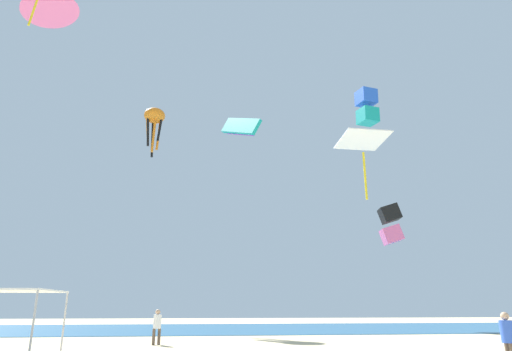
{
  "coord_description": "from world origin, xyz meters",
  "views": [
    {
      "loc": [
        -1.77,
        -14.34,
        1.78
      ],
      "look_at": [
        1.35,
        11.96,
        9.78
      ],
      "focal_mm": 30.38,
      "sensor_mm": 36.0,
      "label": 1
    }
  ],
  "objects_px": {
    "kite_box_blue": "(367,107)",
    "kite_parafoil_teal": "(241,126)",
    "person_leftmost": "(157,324)",
    "kite_box_black": "(390,224)",
    "kite_octopus_orange": "(154,118)",
    "person_near_tent": "(508,335)",
    "kite_diamond_white": "(363,143)",
    "canopy_tent": "(16,293)",
    "kite_delta_pink": "(50,7)"
  },
  "relations": [
    {
      "from": "canopy_tent",
      "to": "kite_diamond_white",
      "type": "height_order",
      "value": "kite_diamond_white"
    },
    {
      "from": "canopy_tent",
      "to": "kite_parafoil_teal",
      "type": "relative_size",
      "value": 0.98
    },
    {
      "from": "kite_box_blue",
      "to": "kite_octopus_orange",
      "type": "height_order",
      "value": "kite_octopus_orange"
    },
    {
      "from": "kite_octopus_orange",
      "to": "kite_delta_pink",
      "type": "xyz_separation_m",
      "value": [
        -4.39,
        -16.26,
        -0.35
      ]
    },
    {
      "from": "person_near_tent",
      "to": "person_leftmost",
      "type": "bearing_deg",
      "value": 60.12
    },
    {
      "from": "person_leftmost",
      "to": "kite_box_blue",
      "type": "bearing_deg",
      "value": 171.17
    },
    {
      "from": "kite_parafoil_teal",
      "to": "kite_box_black",
      "type": "bearing_deg",
      "value": 82.14
    },
    {
      "from": "person_near_tent",
      "to": "kite_box_blue",
      "type": "distance_m",
      "value": 23.51
    },
    {
      "from": "kite_delta_pink",
      "to": "canopy_tent",
      "type": "bearing_deg",
      "value": -146.0
    },
    {
      "from": "kite_diamond_white",
      "to": "kite_parafoil_teal",
      "type": "height_order",
      "value": "kite_parafoil_teal"
    },
    {
      "from": "person_near_tent",
      "to": "kite_box_blue",
      "type": "relative_size",
      "value": 0.57
    },
    {
      "from": "person_leftmost",
      "to": "kite_diamond_white",
      "type": "relative_size",
      "value": 0.41
    },
    {
      "from": "canopy_tent",
      "to": "kite_delta_pink",
      "type": "relative_size",
      "value": 0.89
    },
    {
      "from": "kite_diamond_white",
      "to": "kite_parafoil_teal",
      "type": "bearing_deg",
      "value": 147.01
    },
    {
      "from": "canopy_tent",
      "to": "person_leftmost",
      "type": "xyz_separation_m",
      "value": [
        4.43,
        5.72,
        -1.26
      ]
    },
    {
      "from": "person_leftmost",
      "to": "kite_diamond_white",
      "type": "xyz_separation_m",
      "value": [
        11.73,
        1.9,
        10.59
      ]
    },
    {
      "from": "canopy_tent",
      "to": "kite_octopus_orange",
      "type": "distance_m",
      "value": 28.22
    },
    {
      "from": "kite_delta_pink",
      "to": "kite_box_black",
      "type": "height_order",
      "value": "kite_delta_pink"
    },
    {
      "from": "person_near_tent",
      "to": "kite_diamond_white",
      "type": "relative_size",
      "value": 0.4
    },
    {
      "from": "kite_delta_pink",
      "to": "kite_box_black",
      "type": "relative_size",
      "value": 1.06
    },
    {
      "from": "kite_box_blue",
      "to": "kite_diamond_white",
      "type": "relative_size",
      "value": 0.71
    },
    {
      "from": "person_leftmost",
      "to": "canopy_tent",
      "type": "bearing_deg",
      "value": 16.49
    },
    {
      "from": "person_leftmost",
      "to": "kite_box_black",
      "type": "distance_m",
      "value": 23.17
    },
    {
      "from": "person_leftmost",
      "to": "kite_delta_pink",
      "type": "height_order",
      "value": "kite_delta_pink"
    },
    {
      "from": "person_leftmost",
      "to": "kite_parafoil_teal",
      "type": "height_order",
      "value": "kite_parafoil_teal"
    },
    {
      "from": "kite_box_blue",
      "to": "kite_octopus_orange",
      "type": "distance_m",
      "value": 20.08
    },
    {
      "from": "kite_delta_pink",
      "to": "kite_box_blue",
      "type": "bearing_deg",
      "value": -64.75
    },
    {
      "from": "kite_box_blue",
      "to": "kite_diamond_white",
      "type": "height_order",
      "value": "kite_box_blue"
    },
    {
      "from": "person_near_tent",
      "to": "kite_box_black",
      "type": "height_order",
      "value": "kite_box_black"
    },
    {
      "from": "person_near_tent",
      "to": "kite_parafoil_teal",
      "type": "xyz_separation_m",
      "value": [
        -6.74,
        16.02,
        13.22
      ]
    },
    {
      "from": "person_near_tent",
      "to": "person_leftmost",
      "type": "height_order",
      "value": "person_leftmost"
    },
    {
      "from": "canopy_tent",
      "to": "kite_octopus_orange",
      "type": "bearing_deg",
      "value": 86.6
    },
    {
      "from": "kite_delta_pink",
      "to": "kite_diamond_white",
      "type": "distance_m",
      "value": 20.59
    },
    {
      "from": "canopy_tent",
      "to": "person_near_tent",
      "type": "distance_m",
      "value": 16.16
    },
    {
      "from": "kite_delta_pink",
      "to": "kite_parafoil_teal",
      "type": "distance_m",
      "value": 14.03
    },
    {
      "from": "person_near_tent",
      "to": "kite_delta_pink",
      "type": "distance_m",
      "value": 27.8
    },
    {
      "from": "kite_octopus_orange",
      "to": "kite_parafoil_teal",
      "type": "relative_size",
      "value": 1.4
    },
    {
      "from": "canopy_tent",
      "to": "kite_box_black",
      "type": "distance_m",
      "value": 29.58
    },
    {
      "from": "person_leftmost",
      "to": "kite_box_black",
      "type": "xyz_separation_m",
      "value": [
        17.9,
        12.64,
        7.53
      ]
    },
    {
      "from": "person_near_tent",
      "to": "kite_octopus_orange",
      "type": "bearing_deg",
      "value": 39.39
    },
    {
      "from": "kite_box_blue",
      "to": "kite_parafoil_teal",
      "type": "xyz_separation_m",
      "value": [
        -10.02,
        -1.04,
        -2.62
      ]
    },
    {
      "from": "kite_diamond_white",
      "to": "kite_box_black",
      "type": "distance_m",
      "value": 12.75
    },
    {
      "from": "person_near_tent",
      "to": "kite_octopus_orange",
      "type": "distance_m",
      "value": 35.2
    },
    {
      "from": "kite_diamond_white",
      "to": "kite_parafoil_teal",
      "type": "xyz_separation_m",
      "value": [
        -7.29,
        4.4,
        2.63
      ]
    },
    {
      "from": "kite_parafoil_teal",
      "to": "canopy_tent",
      "type": "bearing_deg",
      "value": -69.47
    },
    {
      "from": "person_leftmost",
      "to": "kite_diamond_white",
      "type": "height_order",
      "value": "kite_diamond_white"
    },
    {
      "from": "person_near_tent",
      "to": "kite_box_blue",
      "type": "xyz_separation_m",
      "value": [
        3.28,
        17.06,
        15.84
      ]
    },
    {
      "from": "kite_delta_pink",
      "to": "kite_diamond_white",
      "type": "relative_size",
      "value": 0.93
    },
    {
      "from": "kite_diamond_white",
      "to": "kite_box_blue",
      "type": "bearing_deg",
      "value": 61.55
    },
    {
      "from": "person_near_tent",
      "to": "kite_parafoil_teal",
      "type": "height_order",
      "value": "kite_parafoil_teal"
    }
  ]
}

